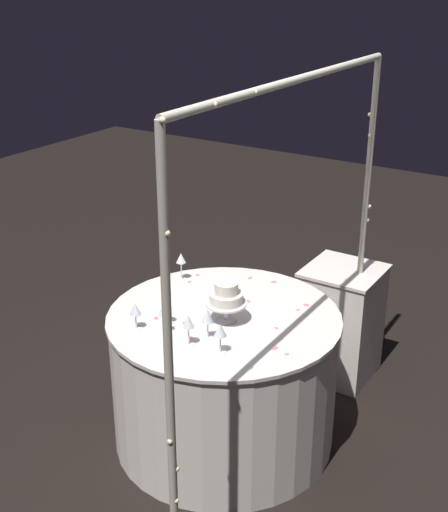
{
  "coord_description": "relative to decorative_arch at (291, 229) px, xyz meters",
  "views": [
    {
      "loc": [
        2.73,
        1.74,
        2.53
      ],
      "look_at": [
        0.0,
        0.0,
        1.14
      ],
      "focal_mm": 47.77,
      "sensor_mm": 36.0,
      "label": 1
    }
  ],
  "objects": [
    {
      "name": "rose_petal_1",
      "position": [
        0.17,
        0.09,
        -0.57
      ],
      "size": [
        0.03,
        0.03,
        0.0
      ],
      "primitive_type": "ellipsoid",
      "rotation": [
        0.0,
        0.0,
        2.67
      ],
      "color": "#EA6B84",
      "rests_on": "main_table"
    },
    {
      "name": "wine_glass_0",
      "position": [
        0.25,
        -0.32,
        -0.46
      ],
      "size": [
        0.06,
        0.06,
        0.16
      ],
      "color": "silver",
      "rests_on": "main_table"
    },
    {
      "name": "wine_glass_4",
      "position": [
        0.33,
        -0.19,
        -0.46
      ],
      "size": [
        0.06,
        0.06,
        0.16
      ],
      "color": "silver",
      "rests_on": "main_table"
    },
    {
      "name": "decorative_arch",
      "position": [
        0.0,
        0.0,
        0.0
      ],
      "size": [
        2.03,
        0.06,
        2.09
      ],
      "color": "#B7B29E",
      "rests_on": "ground"
    },
    {
      "name": "rose_petal_8",
      "position": [
        -0.03,
        -0.07,
        -0.57
      ],
      "size": [
        0.03,
        0.03,
        0.0
      ],
      "primitive_type": "ellipsoid",
      "rotation": [
        0.0,
        0.0,
        4.16
      ],
      "color": "#EA6B84",
      "rests_on": "main_table"
    },
    {
      "name": "rose_petal_3",
      "position": [
        0.16,
        0.02,
        -0.57
      ],
      "size": [
        0.04,
        0.03,
        0.0
      ],
      "primitive_type": "ellipsoid",
      "rotation": [
        0.0,
        0.0,
        6.05
      ],
      "color": "#EA6B84",
      "rests_on": "main_table"
    },
    {
      "name": "side_table",
      "position": [
        -0.98,
        -0.1,
        -0.99
      ],
      "size": [
        0.47,
        0.47,
        0.76
      ],
      "color": "silver",
      "rests_on": "ground"
    },
    {
      "name": "ground_plane",
      "position": [
        -0.0,
        -0.38,
        -1.37
      ],
      "size": [
        12.0,
        12.0,
        0.0
      ],
      "primitive_type": "plane",
      "color": "black"
    },
    {
      "name": "rose_petal_4",
      "position": [
        0.29,
        -0.4,
        -0.57
      ],
      "size": [
        0.03,
        0.03,
        0.0
      ],
      "primitive_type": "ellipsoid",
      "rotation": [
        0.0,
        0.0,
        2.64
      ],
      "color": "#EA6B84",
      "rests_on": "main_table"
    },
    {
      "name": "wine_glass_5",
      "position": [
        -0.25,
        -0.84,
        -0.45
      ],
      "size": [
        0.06,
        0.06,
        0.17
      ],
      "color": "silver",
      "rests_on": "main_table"
    },
    {
      "name": "tiered_cake",
      "position": [
        0.04,
        -0.34,
        -0.43
      ],
      "size": [
        0.22,
        0.22,
        0.22
      ],
      "color": "silver",
      "rests_on": "main_table"
    },
    {
      "name": "cake_knife",
      "position": [
        -0.28,
        -0.52,
        -0.57
      ],
      "size": [
        0.24,
        0.21,
        0.01
      ],
      "color": "silver",
      "rests_on": "main_table"
    },
    {
      "name": "rose_petal_9",
      "position": [
        -0.51,
        -0.35,
        -0.57
      ],
      "size": [
        0.04,
        0.04,
        0.0
      ],
      "primitive_type": "ellipsoid",
      "rotation": [
        0.0,
        0.0,
        2.43
      ],
      "color": "#EA6B84",
      "rests_on": "main_table"
    },
    {
      "name": "rose_petal_7",
      "position": [
        -0.35,
        -0.06,
        -0.57
      ],
      "size": [
        0.03,
        0.04,
        0.0
      ],
      "primitive_type": "ellipsoid",
      "rotation": [
        0.0,
        0.0,
        4.94
      ],
      "color": "#EA6B84",
      "rests_on": "main_table"
    },
    {
      "name": "rose_petal_10",
      "position": [
        -0.48,
        -0.5,
        -0.57
      ],
      "size": [
        0.03,
        0.03,
        0.0
      ],
      "primitive_type": "ellipsoid",
      "rotation": [
        0.0,
        0.0,
        3.09
      ],
      "color": "#EA6B84",
      "rests_on": "main_table"
    },
    {
      "name": "rose_petal_11",
      "position": [
        -0.35,
        -0.79,
        -0.57
      ],
      "size": [
        0.03,
        0.03,
        0.0
      ],
      "primitive_type": "ellipsoid",
      "rotation": [
        0.0,
        0.0,
        5.77
      ],
      "color": "#EA6B84",
      "rests_on": "main_table"
    },
    {
      "name": "rose_petal_0",
      "position": [
        -0.27,
        -0.07,
        -0.57
      ],
      "size": [
        0.03,
        0.02,
        0.0
      ],
      "primitive_type": "ellipsoid",
      "rotation": [
        0.0,
        0.0,
        5.93
      ],
      "color": "#EA6B84",
      "rests_on": "main_table"
    },
    {
      "name": "rose_petal_5",
      "position": [
        0.19,
        -0.5,
        -0.57
      ],
      "size": [
        0.05,
        0.04,
        0.0
      ],
      "primitive_type": "ellipsoid",
      "rotation": [
        0.0,
        0.0,
        0.66
      ],
      "color": "#EA6B84",
      "rests_on": "main_table"
    },
    {
      "name": "main_table",
      "position": [
        -0.0,
        -0.38,
        -0.97
      ],
      "size": [
        1.27,
        1.27,
        0.79
      ],
      "color": "silver",
      "rests_on": "ground"
    },
    {
      "name": "rose_petal_6",
      "position": [
        0.22,
        -0.67,
        -0.57
      ],
      "size": [
        0.04,
        0.04,
        0.0
      ],
      "primitive_type": "ellipsoid",
      "rotation": [
        0.0,
        0.0,
        0.66
      ],
      "color": "#EA6B84",
      "rests_on": "main_table"
    },
    {
      "name": "rose_petal_2",
      "position": [
        -0.24,
        -0.78,
        -0.57
      ],
      "size": [
        0.02,
        0.03,
        0.0
      ],
      "primitive_type": "ellipsoid",
      "rotation": [
        0.0,
        0.0,
        1.76
      ],
      "color": "#EA6B84",
      "rests_on": "main_table"
    },
    {
      "name": "wine_glass_2",
      "position": [
        0.36,
        -0.69,
        -0.47
      ],
      "size": [
        0.06,
        0.06,
        0.15
      ],
      "color": "silver",
      "rests_on": "main_table"
    },
    {
      "name": "wine_glass_6",
      "position": [
        0.23,
        -0.59,
        -0.47
      ],
      "size": [
        0.06,
        0.06,
        0.14
      ],
      "color": "silver",
      "rests_on": "main_table"
    },
    {
      "name": "wine_glass_1",
      "position": [
        0.35,
        -0.36,
        -0.45
      ],
      "size": [
        0.06,
        0.06,
        0.17
      ],
      "color": "silver",
      "rests_on": "main_table"
    },
    {
      "name": "rose_petal_12",
      "position": [
        -0.21,
        -0.35,
        -0.57
      ],
      "size": [
        0.03,
        0.04,
        0.0
      ],
      "primitive_type": "ellipsoid",
      "rotation": [
        0.0,
        0.0,
        4.51
      ],
      "color": "#EA6B84",
      "rests_on": "main_table"
    },
    {
      "name": "wine_glass_3",
      "position": [
        0.32,
        -0.54,
        -0.46
      ],
      "size": [
        0.06,
        0.06,
        0.16
      ],
      "color": "silver",
      "rests_on": "main_table"
    }
  ]
}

